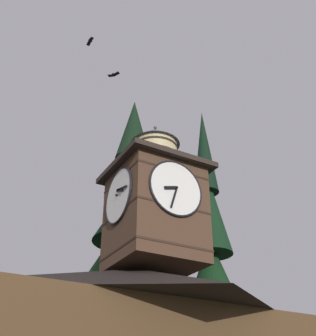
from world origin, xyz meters
The scene contains 6 objects.
clock_tower centered at (0.60, -0.53, 9.72)m, with size 4.29×4.29×7.37m.
pine_tree_behind centered at (-0.38, -5.07, 7.46)m, with size 7.12×7.12×19.09m.
pine_tree_aside centered at (-5.58, -4.87, 7.32)m, with size 4.91×4.91×19.99m.
moon centered at (-13.93, -42.18, 11.57)m, with size 1.97×1.97×1.97m.
flying_bird_high centered at (2.46, -1.92, 17.71)m, with size 0.56×0.67×0.15m.
flying_bird_low centered at (4.47, -0.41, 17.92)m, with size 0.23×0.64×0.13m.
Camera 1 is at (9.30, 15.22, 1.31)m, focal length 46.40 mm.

